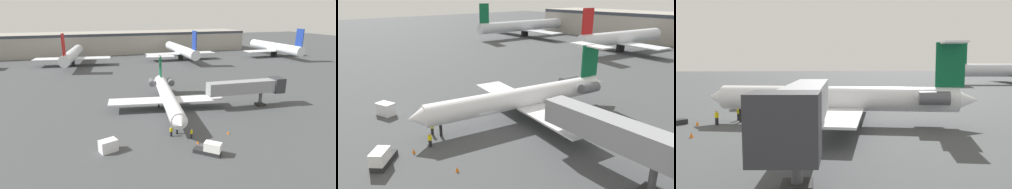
% 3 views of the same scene
% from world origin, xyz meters
% --- Properties ---
extents(ground_plane, '(400.00, 400.00, 0.10)m').
position_xyz_m(ground_plane, '(0.00, 0.00, -0.05)').
color(ground_plane, '#424447').
extents(regional_jet, '(24.73, 31.72, 9.51)m').
position_xyz_m(regional_jet, '(0.56, 6.83, 3.11)').
color(regional_jet, white).
rests_on(regional_jet, ground_plane).
extents(jet_bridge, '(17.55, 3.96, 6.07)m').
position_xyz_m(jet_bridge, '(18.25, 2.93, 4.39)').
color(jet_bridge, gray).
rests_on(jet_bridge, ground_plane).
extents(ground_crew_marshaller, '(0.41, 0.28, 1.69)m').
position_xyz_m(ground_crew_marshaller, '(-2.88, -6.24, 0.86)').
color(ground_crew_marshaller, black).
rests_on(ground_crew_marshaller, ground_plane).
extents(ground_crew_loader, '(0.45, 0.47, 1.69)m').
position_xyz_m(ground_crew_loader, '(0.02, -8.01, 0.86)').
color(ground_crew_loader, black).
rests_on(ground_crew_loader, ground_plane).
extents(cargo_container_uld, '(2.97, 2.37, 1.81)m').
position_xyz_m(cargo_container_uld, '(-13.37, -8.25, 0.90)').
color(cargo_container_uld, silver).
rests_on(cargo_container_uld, ground_plane).
extents(traffic_cone_near, '(0.36, 0.36, 0.55)m').
position_xyz_m(traffic_cone_near, '(0.22, -10.16, 0.28)').
color(traffic_cone_near, orange).
rests_on(traffic_cone_near, ground_plane).
extents(traffic_cone_mid, '(0.36, 0.36, 0.55)m').
position_xyz_m(traffic_cone_mid, '(6.60, -8.47, 0.28)').
color(traffic_cone_mid, orange).
rests_on(traffic_cone_mid, ground_plane).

